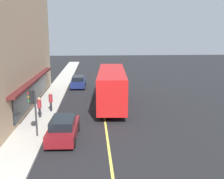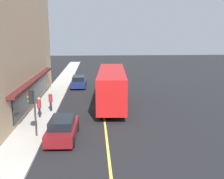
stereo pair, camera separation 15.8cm
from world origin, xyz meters
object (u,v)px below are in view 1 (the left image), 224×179
Objects in this scene: bus at (112,86)px; pedestrian_mid_block at (51,100)px; traffic_light at (33,102)px; pedestrian_near_storefront at (39,105)px; car_maroon at (63,129)px; car_navy at (78,82)px.

pedestrian_mid_block is at bearing 111.18° from bus.
traffic_light is at bearing 143.92° from bus.
pedestrian_near_storefront is (4.13, 0.45, -1.36)m from traffic_light.
traffic_light is at bearing 80.78° from car_maroon.
traffic_light is 17.30m from car_navy.
pedestrian_mid_block is (-2.18, 5.63, -0.78)m from bus.
pedestrian_mid_block reaches higher than car_navy.
car_maroon is 2.50× the size of pedestrian_mid_block.
bus reaches higher than car_maroon.
car_navy and car_maroon have the same top height.
pedestrian_mid_block is at bearing 16.06° from car_maroon.
pedestrian_mid_block is at bearing -2.13° from traffic_light.
pedestrian_near_storefront is at bearing 28.71° from car_maroon.
pedestrian_mid_block reaches higher than car_maroon.
traffic_light is at bearing 173.07° from car_navy.
pedestrian_near_storefront is (-3.90, 6.30, -0.81)m from bus.
traffic_light is 0.74× the size of car_navy.
traffic_light reaches higher than pedestrian_mid_block.
pedestrian_mid_block is at bearing -21.10° from pedestrian_near_storefront.
bus is 2.61× the size of car_navy.
traffic_light reaches higher than car_maroon.
car_navy is at bearing -6.93° from traffic_light.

